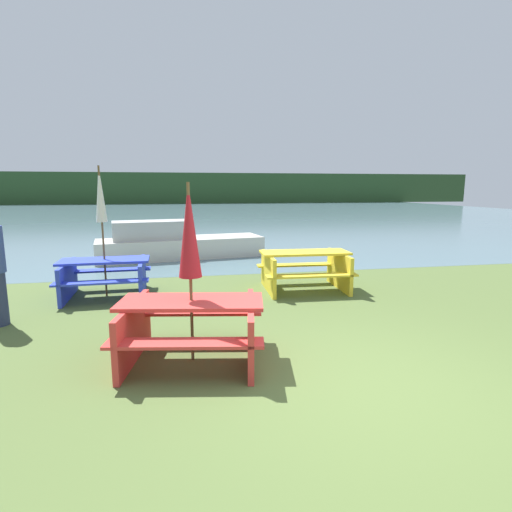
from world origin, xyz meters
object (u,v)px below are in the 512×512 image
umbrella_crimson (189,232)px  picnic_table_yellow (304,267)px  boat (175,244)px  picnic_table_blue (105,274)px  umbrella_white (100,197)px  picnic_table_red (192,324)px

umbrella_crimson → picnic_table_yellow: bearing=51.9°
umbrella_crimson → boat: (-0.28, 7.36, -1.15)m
picnic_table_blue → umbrella_crimson: size_ratio=0.79×
picnic_table_blue → boat: bearing=73.0°
umbrella_white → boat: bearing=73.0°
umbrella_crimson → boat: bearing=92.2°
picnic_table_yellow → umbrella_crimson: umbrella_crimson is taller
umbrella_crimson → umbrella_white: umbrella_white is taller
umbrella_white → boat: (1.26, 4.13, -1.49)m
umbrella_white → boat: 4.57m
boat → picnic_table_red: bearing=-97.0°
picnic_table_red → picnic_table_blue: 3.58m
picnic_table_yellow → umbrella_crimson: size_ratio=0.86×
picnic_table_blue → umbrella_white: bearing=0.0°
picnic_table_yellow → boat: size_ratio=0.37×
boat → umbrella_white: bearing=-116.2°
picnic_table_yellow → umbrella_crimson: (-2.36, -3.01, 1.09)m
boat → picnic_table_yellow: bearing=-67.9°
picnic_table_red → umbrella_white: bearing=115.6°
picnic_table_red → umbrella_white: 3.86m
picnic_table_red → picnic_table_yellow: size_ratio=1.04×
picnic_table_red → umbrella_crimson: (-0.00, -0.00, 1.11)m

